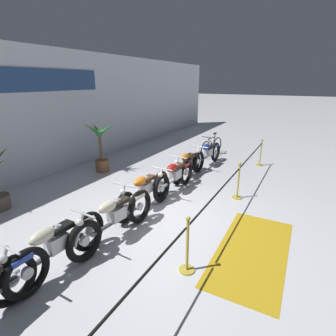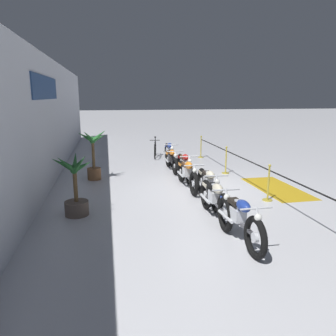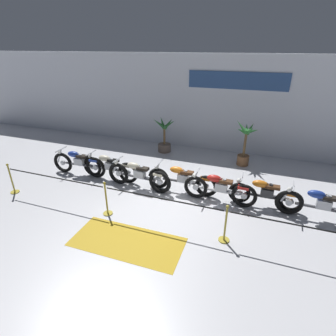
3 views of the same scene
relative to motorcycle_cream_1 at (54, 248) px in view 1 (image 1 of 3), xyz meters
name	(u,v)px [view 1 (image 1 of 3)]	position (x,y,z in m)	size (l,w,h in m)	color
ground_plane	(168,214)	(2.71, -0.71, -0.48)	(120.00, 120.00, 0.00)	silver
back_wall	(24,116)	(2.71, 4.42, 1.62)	(28.00, 0.29, 4.20)	silver
motorcycle_cream_1	(54,248)	(0.00, 0.00, 0.00)	(2.28, 0.62, 0.97)	black
motorcycle_cream_2	(115,218)	(1.27, -0.24, 0.00)	(2.40, 0.62, 0.97)	black
motorcycle_orange_3	(144,191)	(2.73, 0.01, -0.02)	(2.40, 0.62, 0.95)	black
motorcycle_red_4	(175,177)	(4.01, -0.20, 0.00)	(2.27, 0.62, 0.96)	black
motorcycle_orange_5	(187,164)	(5.34, 0.01, -0.03)	(2.16, 0.62, 0.92)	black
motorcycle_blue_6	(208,154)	(6.82, -0.18, 0.00)	(2.38, 0.62, 0.96)	black
bicycle	(212,147)	(8.39, 0.21, -0.09)	(1.72, 0.50, 0.97)	black
potted_palm_right_of_row	(101,148)	(4.45, 2.98, 0.40)	(0.96, 1.05, 1.85)	brown
stanchion_far_left	(192,229)	(1.27, -1.95, 0.26)	(10.46, 0.28, 1.05)	gold
stanchion_mid_left	(187,253)	(1.09, -1.95, -0.12)	(0.28, 0.28, 1.05)	gold
stanchion_mid_right	(238,186)	(4.48, -1.95, -0.12)	(0.28, 0.28, 1.05)	gold
stanchion_far_right	(260,157)	(7.88, -1.95, -0.12)	(0.28, 0.28, 1.05)	gold
floor_banner	(252,251)	(2.20, -2.84, -0.48)	(2.83, 1.26, 0.01)	#B78E19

